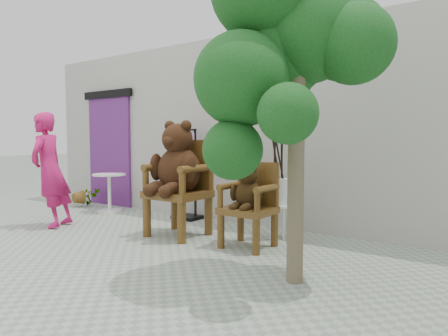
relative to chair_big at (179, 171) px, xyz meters
The scene contains 11 objects.
ground_plane 1.66m from the chair_big, 86.24° to the right, with size 60.00×60.00×0.00m, color gray.
back_wall 1.81m from the chair_big, 86.94° to the left, with size 9.00×1.00×3.00m, color #AAA79F.
doorway 3.15m from the chair_big, 157.78° to the left, with size 1.40×0.11×2.33m.
chair_big is the anchor object (origin of this frame).
chair_small 1.15m from the chair_big, ahead, with size 0.60×0.56×1.06m.
person 2.11m from the chair_big, 160.76° to the right, with size 0.64×0.42×1.75m, color #BC175A.
cafe_table 2.44m from the chair_big, 163.91° to the left, with size 0.60×0.60×0.70m.
display_stand 1.21m from the chair_big, 124.74° to the left, with size 0.45×0.35×1.51m.
stool_bucket 1.39m from the chair_big, 28.51° to the left, with size 0.32×0.32×1.45m.
tree 2.48m from the chair_big, 20.12° to the right, with size 1.61×1.63×3.24m.
potted_plant 3.30m from the chair_big, 166.57° to the left, with size 0.42×0.36×0.46m, color #0F3714.
Camera 1 is at (3.58, -2.76, 1.33)m, focal length 32.00 mm.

